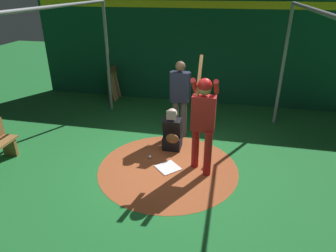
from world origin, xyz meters
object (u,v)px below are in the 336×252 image
Objects in this scene: baseball_0 at (204,167)px; baseball_1 at (150,157)px; umpire at (180,95)px; baseball_2 at (197,159)px; batter at (203,116)px; catcher at (172,133)px; bat_rack at (116,83)px; home_plate at (168,167)px.

baseball_0 is 1.19m from baseball_1.
baseball_2 is (1.07, 0.58, -1.01)m from umpire.
batter is 30.12× the size of baseball_2.
catcher is 3.93m from bat_rack.
baseball_0 is (-0.13, 0.72, 0.03)m from home_plate.
bat_rack is 14.32× the size of baseball_1.
home_plate is 0.54m from baseball_1.
home_plate is at bearing 1.45° from umpire.
baseball_0 is (3.71, 3.30, -0.45)m from bat_rack.
baseball_2 is (-0.14, 1.01, 0.00)m from baseball_1.
baseball_0 is (0.68, 0.80, -0.35)m from catcher.
baseball_1 is 1.02m from baseball_2.
bat_rack is at bearing -149.23° from baseball_1.
catcher is at bearing -135.05° from batter.
batter reaches higher than baseball_1.
bat_rack is at bearing -137.56° from baseball_2.
umpire is 1.75× the size of bat_rack.
baseball_2 is at bearing -162.49° from batter.
baseball_1 is (3.56, 2.12, -0.45)m from bat_rack.
catcher is at bearing -3.15° from umpire.
baseball_1 is at bearing -19.18° from umpire.
batter is at bearing 96.68° from home_plate.
catcher is (-0.81, -0.08, 0.38)m from home_plate.
catcher is at bearing 143.93° from baseball_1.
catcher is 0.93× the size of bat_rack.
home_plate is 0.73m from baseball_0.
bat_rack is 14.32× the size of baseball_0.
umpire reaches higher than catcher.
catcher reaches higher than baseball_1.
umpire is 1.86m from baseball_0.
home_plate is 5.68× the size of baseball_2.
umpire is at bearing -151.50° from baseball_2.
catcher is 13.37× the size of baseball_2.
home_plate is 0.23× the size of umpire.
umpire reaches higher than baseball_1.
baseball_0 is at bearing 128.34° from batter.
bat_rack reaches higher than baseball_0.
catcher reaches higher than home_plate.
catcher reaches higher than baseball_2.
bat_rack is 4.65m from baseball_2.
baseball_2 is at bearing 42.44° from bat_rack.
catcher is at bearing -130.31° from baseball_0.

